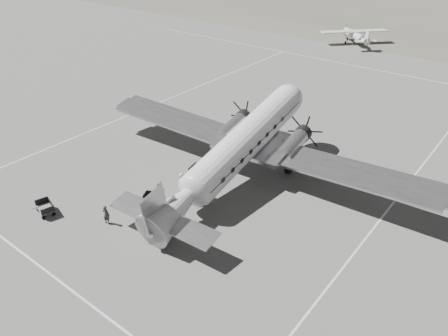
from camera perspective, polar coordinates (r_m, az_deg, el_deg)
ground at (r=36.08m, az=-0.83°, el=-3.17°), size 260.00×260.00×0.00m
taxi_line_near at (r=29.00m, az=-19.03°, el=-15.07°), size 60.00×0.15×0.01m
taxi_line_right at (r=31.48m, az=16.79°, el=-10.43°), size 0.15×80.00×0.01m
taxi_line_left at (r=53.63m, az=-9.28°, el=8.08°), size 0.15×60.00×0.01m
taxi_line_horizon at (r=69.12m, az=20.83°, el=11.58°), size 90.00×0.15×0.01m
dc3_airliner at (r=36.06m, az=1.96°, el=2.43°), size 33.21×23.93×6.11m
light_plane_left at (r=83.33m, az=16.72°, el=16.11°), size 15.53×15.61×2.52m
baggage_cart_near at (r=34.98m, az=-9.23°, el=-3.96°), size 1.82×1.61×0.85m
baggage_cart_far at (r=36.06m, az=-22.31°, el=-4.87°), size 1.96×1.62×0.96m
ground_crew at (r=33.36m, az=-15.13°, el=-5.89°), size 0.64×0.52×1.54m
ramp_agent at (r=34.68m, az=-8.28°, el=-3.12°), size 0.75×0.96×1.95m
passenger at (r=35.84m, az=-5.50°, el=-1.90°), size 0.71×0.95×1.77m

